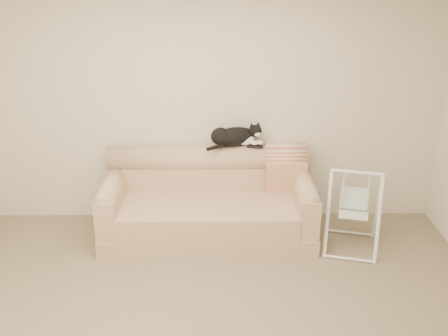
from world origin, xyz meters
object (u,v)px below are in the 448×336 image
tuxedo_cat (235,136)px  baby_swing (353,210)px  sofa (209,203)px  remote_b (255,146)px  remote_a (232,145)px

tuxedo_cat → baby_swing: (1.17, -0.55, -0.59)m
sofa → remote_b: bearing=22.9°
remote_a → tuxedo_cat: (0.03, -0.01, 0.10)m
sofa → baby_swing: (1.45, -0.32, 0.08)m
tuxedo_cat → baby_swing: size_ratio=0.71×
remote_b → tuxedo_cat: 0.24m
sofa → baby_swing: 1.49m
remote_a → tuxedo_cat: tuxedo_cat is taller
remote_b → tuxedo_cat: (-0.22, 0.02, 0.11)m
remote_b → baby_swing: remote_b is taller
tuxedo_cat → remote_b: bearing=-6.5°
remote_a → tuxedo_cat: size_ratio=0.30×
remote_a → baby_swing: 1.41m
baby_swing → sofa: bearing=167.7°
tuxedo_cat → baby_swing: tuxedo_cat is taller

